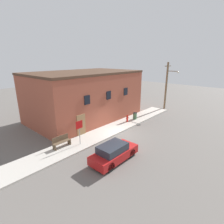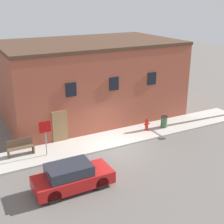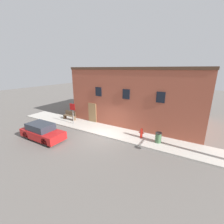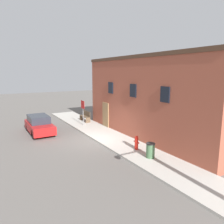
{
  "view_description": "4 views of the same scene",
  "coord_description": "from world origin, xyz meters",
  "px_view_note": "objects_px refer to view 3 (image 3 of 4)",
  "views": [
    {
      "loc": [
        -12.75,
        -10.47,
        7.37
      ],
      "look_at": [
        0.34,
        1.25,
        2.0
      ],
      "focal_mm": 28.0,
      "sensor_mm": 36.0,
      "label": 1
    },
    {
      "loc": [
        -8.5,
        -15.61,
        9.0
      ],
      "look_at": [
        0.34,
        1.25,
        2.0
      ],
      "focal_mm": 50.0,
      "sensor_mm": 36.0,
      "label": 2
    },
    {
      "loc": [
        6.85,
        -9.93,
        5.77
      ],
      "look_at": [
        0.34,
        1.25,
        2.0
      ],
      "focal_mm": 24.0,
      "sensor_mm": 36.0,
      "label": 3
    },
    {
      "loc": [
        13.36,
        -6.34,
        4.76
      ],
      "look_at": [
        0.34,
        1.25,
        2.0
      ],
      "focal_mm": 35.0,
      "sensor_mm": 36.0,
      "label": 4
    }
  ],
  "objects_px": {
    "bench": "(70,115)",
    "trash_bin": "(158,137)",
    "stop_sign": "(73,110)",
    "parked_car": "(42,132)",
    "fire_hydrant": "(141,133)"
  },
  "relations": [
    {
      "from": "stop_sign",
      "to": "trash_bin",
      "type": "distance_m",
      "value": 8.89
    },
    {
      "from": "parked_car",
      "to": "bench",
      "type": "bearing_deg",
      "value": 108.22
    },
    {
      "from": "stop_sign",
      "to": "parked_car",
      "type": "xyz_separation_m",
      "value": [
        0.17,
        -3.81,
        -0.99
      ]
    },
    {
      "from": "stop_sign",
      "to": "trash_bin",
      "type": "height_order",
      "value": "stop_sign"
    },
    {
      "from": "stop_sign",
      "to": "trash_bin",
      "type": "xyz_separation_m",
      "value": [
        8.81,
        0.27,
        -1.12
      ]
    },
    {
      "from": "fire_hydrant",
      "to": "bench",
      "type": "xyz_separation_m",
      "value": [
        -8.74,
        0.44,
        0.04
      ]
    },
    {
      "from": "trash_bin",
      "to": "fire_hydrant",
      "type": "bearing_deg",
      "value": 175.66
    },
    {
      "from": "stop_sign",
      "to": "parked_car",
      "type": "relative_size",
      "value": 0.55
    },
    {
      "from": "bench",
      "to": "trash_bin",
      "type": "bearing_deg",
      "value": -3.07
    },
    {
      "from": "bench",
      "to": "trash_bin",
      "type": "relative_size",
      "value": 1.86
    },
    {
      "from": "bench",
      "to": "trash_bin",
      "type": "xyz_separation_m",
      "value": [
        10.17,
        -0.55,
        -0.06
      ]
    },
    {
      "from": "stop_sign",
      "to": "bench",
      "type": "distance_m",
      "value": 1.91
    },
    {
      "from": "fire_hydrant",
      "to": "stop_sign",
      "type": "distance_m",
      "value": 7.47
    },
    {
      "from": "bench",
      "to": "fire_hydrant",
      "type": "bearing_deg",
      "value": -2.86
    },
    {
      "from": "stop_sign",
      "to": "bench",
      "type": "bearing_deg",
      "value": 149.05
    }
  ]
}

